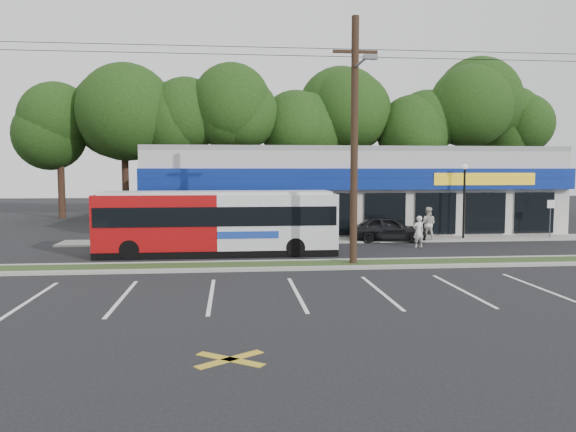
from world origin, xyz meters
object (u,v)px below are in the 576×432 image
(utility_pole, at_px, (351,132))
(sign_post, at_px, (551,212))
(pedestrian_a, at_px, (418,232))
(pedestrian_b, at_px, (428,224))
(metrobus, at_px, (218,221))
(lamp_post, at_px, (464,192))
(car_dark, at_px, (388,229))

(utility_pole, bearing_deg, sign_post, 30.15)
(pedestrian_a, xyz_separation_m, pedestrian_b, (1.37, 2.50, 0.13))
(sign_post, distance_m, metrobus, 19.03)
(lamp_post, xyz_separation_m, sign_post, (5.00, -0.23, -1.12))
(sign_post, bearing_deg, pedestrian_a, -163.24)
(pedestrian_a, distance_m, pedestrian_b, 2.85)
(car_dark, xyz_separation_m, pedestrian_a, (0.90, -2.47, 0.09))
(metrobus, distance_m, pedestrian_a, 10.17)
(pedestrian_b, bearing_deg, lamp_post, -147.69)
(car_dark, bearing_deg, sign_post, -82.37)
(utility_pole, height_order, sign_post, utility_pole)
(lamp_post, height_order, sign_post, lamp_post)
(lamp_post, relative_size, pedestrian_b, 2.27)
(lamp_post, bearing_deg, car_dark, -175.72)
(lamp_post, bearing_deg, metrobus, -162.43)
(utility_pole, xyz_separation_m, lamp_post, (8.17, 7.87, -2.74))
(metrobus, height_order, car_dark, metrobus)
(metrobus, bearing_deg, car_dark, 23.13)
(utility_pole, relative_size, car_dark, 11.98)
(car_dark, bearing_deg, pedestrian_b, -82.19)
(utility_pole, distance_m, pedestrian_b, 10.64)
(utility_pole, xyz_separation_m, metrobus, (-5.42, 3.57, -3.86))
(lamp_post, bearing_deg, sign_post, -2.58)
(utility_pole, relative_size, sign_post, 22.47)
(sign_post, height_order, car_dark, sign_post)
(car_dark, bearing_deg, pedestrian_a, -152.92)
(pedestrian_a, bearing_deg, metrobus, -3.45)
(lamp_post, relative_size, car_dark, 1.02)
(sign_post, bearing_deg, metrobus, -167.63)
(pedestrian_a, bearing_deg, utility_pole, 35.73)
(lamp_post, distance_m, pedestrian_b, 2.80)
(utility_pole, distance_m, metrobus, 7.55)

